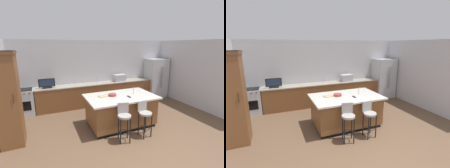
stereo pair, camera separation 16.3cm
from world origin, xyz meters
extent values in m
plane|color=brown|center=(0.00, 0.00, 0.00)|extent=(16.27, 16.27, 0.00)
cube|color=#BCBCC1|center=(0.00, 4.07, 1.31)|extent=(7.09, 0.12, 2.63)
cube|color=#BCBCC1|center=(3.34, 2.03, 1.31)|extent=(0.12, 4.47, 2.63)
cube|color=brown|center=(-0.12, 3.69, 0.44)|extent=(4.79, 0.60, 0.87)
cube|color=#9E9384|center=(-0.12, 3.69, 0.89)|extent=(4.82, 0.62, 0.04)
cube|color=black|center=(-0.07, 1.67, 0.04)|extent=(1.85, 1.07, 0.09)
cube|color=brown|center=(-0.07, 1.67, 0.49)|extent=(1.93, 1.15, 0.80)
cube|color=beige|center=(-0.07, 1.67, 0.92)|extent=(2.09, 1.31, 0.04)
cube|color=#B7BABF|center=(2.77, 3.62, 0.90)|extent=(0.93, 0.74, 1.81)
cylinder|color=gray|center=(2.73, 3.22, 0.99)|extent=(0.02, 0.02, 0.99)
cylinder|color=gray|center=(2.81, 3.22, 0.99)|extent=(0.02, 0.02, 0.99)
cube|color=#B7BABF|center=(-2.88, 3.69, 0.46)|extent=(0.70, 0.60, 0.91)
cube|color=black|center=(-2.88, 3.38, 0.41)|extent=(0.49, 0.01, 0.33)
cube|color=black|center=(-2.88, 3.69, 0.92)|extent=(0.63, 0.50, 0.02)
cylinder|color=black|center=(-3.11, 3.37, 0.85)|extent=(0.04, 0.03, 0.04)
cylinder|color=black|center=(-2.96, 3.37, 0.85)|extent=(0.04, 0.03, 0.04)
cylinder|color=black|center=(-2.81, 3.37, 0.85)|extent=(0.04, 0.03, 0.04)
cylinder|color=black|center=(-2.65, 3.37, 0.85)|extent=(0.04, 0.03, 0.04)
cube|color=brown|center=(-2.99, 1.79, 1.16)|extent=(0.51, 0.56, 2.31)
cube|color=brown|center=(-2.99, 1.79, 2.27)|extent=(0.55, 0.60, 0.08)
cylinder|color=#332819|center=(-2.84, 1.49, 1.27)|extent=(0.02, 0.02, 0.22)
cube|color=#B7BABF|center=(0.87, 3.69, 1.05)|extent=(0.48, 0.36, 0.28)
cube|color=black|center=(-2.07, 3.64, 0.94)|extent=(0.34, 0.16, 0.05)
cube|color=black|center=(-2.07, 3.64, 1.11)|extent=(0.56, 0.05, 0.30)
cube|color=#1E2D47|center=(-2.07, 3.61, 1.11)|extent=(0.49, 0.01, 0.25)
cylinder|color=#B2B2B7|center=(-0.10, 3.79, 1.03)|extent=(0.02, 0.02, 0.24)
cylinder|color=#B2B2B7|center=(0.36, 1.67, 1.05)|extent=(0.02, 0.02, 0.22)
cylinder|color=gray|center=(-0.40, 0.79, 0.70)|extent=(0.34, 0.34, 0.05)
cube|color=gray|center=(-0.37, 0.94, 0.86)|extent=(0.29, 0.10, 0.28)
cylinder|color=black|center=(-0.55, 0.70, 0.34)|extent=(0.03, 0.03, 0.67)
cylinder|color=black|center=(-0.31, 0.65, 0.34)|extent=(0.03, 0.03, 0.67)
cylinder|color=black|center=(-0.49, 0.94, 0.34)|extent=(0.03, 0.03, 0.67)
cylinder|color=black|center=(-0.26, 0.89, 0.34)|extent=(0.03, 0.03, 0.67)
torus|color=black|center=(-0.40, 0.79, 0.25)|extent=(0.28, 0.28, 0.02)
cylinder|color=gray|center=(0.23, 0.79, 0.66)|extent=(0.34, 0.34, 0.05)
cube|color=gray|center=(0.22, 0.94, 0.83)|extent=(0.29, 0.06, 0.28)
cylinder|color=black|center=(0.12, 0.66, 0.32)|extent=(0.03, 0.03, 0.64)
cylinder|color=black|center=(0.36, 0.68, 0.32)|extent=(0.03, 0.03, 0.64)
cylinder|color=black|center=(0.10, 0.91, 0.32)|extent=(0.03, 0.03, 0.64)
cylinder|color=black|center=(0.34, 0.92, 0.32)|extent=(0.03, 0.03, 0.64)
torus|color=black|center=(0.23, 0.79, 0.24)|extent=(0.28, 0.28, 0.02)
cylinder|color=#993833|center=(-0.31, 1.76, 0.97)|extent=(0.24, 0.24, 0.07)
cube|color=black|center=(0.10, 1.47, 0.95)|extent=(0.05, 0.17, 0.02)
cube|color=tan|center=(-0.54, 1.83, 0.95)|extent=(0.38, 0.26, 0.02)
camera|label=1|loc=(-2.20, -2.56, 2.44)|focal=26.25mm
camera|label=2|loc=(-2.05, -2.63, 2.44)|focal=26.25mm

